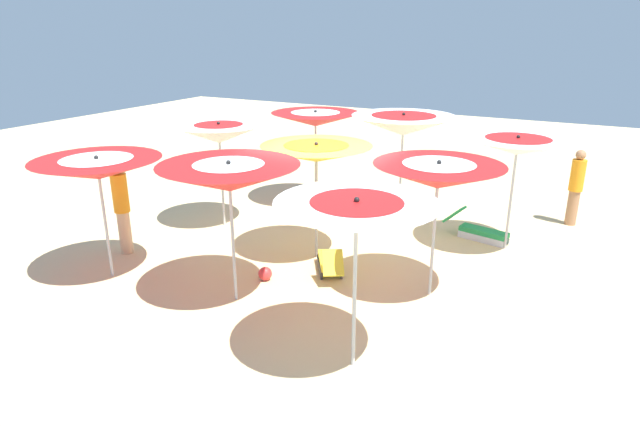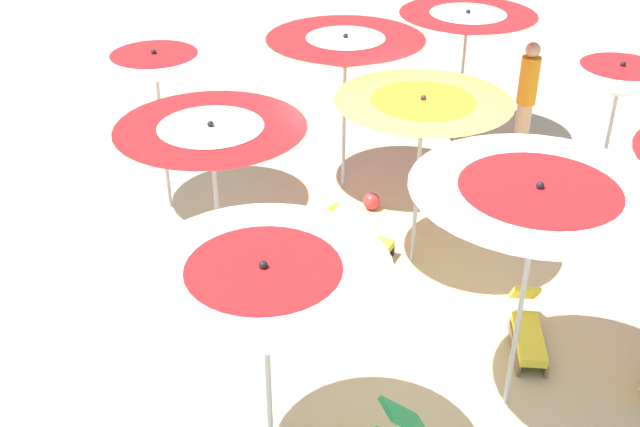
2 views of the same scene
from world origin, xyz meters
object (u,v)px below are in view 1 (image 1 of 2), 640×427
beach_umbrella_2 (98,169)px  beach_ball (265,274)px  beach_umbrella_5 (229,177)px  beach_umbrella_8 (356,216)px  lounger_0 (330,262)px  beach_umbrella_3 (403,125)px  lounger_2 (358,216)px  beachgoer_1 (576,186)px  beach_umbrella_7 (438,176)px  beach_umbrella_0 (315,119)px  beach_umbrella_4 (316,153)px  lounger_3 (347,196)px  beachgoer_0 (122,206)px  lounger_1 (479,230)px  beach_umbrella_6 (517,146)px  beach_umbrella_1 (219,133)px

beach_umbrella_2 → beach_ball: bearing=114.3°
beach_umbrella_5 → beach_umbrella_8: 2.57m
beach_umbrella_5 → lounger_0: size_ratio=1.94×
beach_umbrella_3 → lounger_2: beach_umbrella_3 is taller
beach_umbrella_5 → beachgoer_1: bearing=144.4°
beach_umbrella_7 → lounger_0: size_ratio=1.91×
beach_umbrella_0 → beach_umbrella_4: size_ratio=1.04×
beach_umbrella_8 → lounger_2: size_ratio=2.16×
lounger_0 → beachgoer_1: 6.07m
beach_umbrella_3 → lounger_3: (-0.73, -1.63, -2.04)m
beachgoer_0 → lounger_2: bearing=83.8°
lounger_2 → beach_ball: (3.37, -0.29, -0.07)m
beach_umbrella_0 → beach_umbrella_3: 2.41m
lounger_0 → lounger_1: bearing=-67.3°
lounger_2 → lounger_1: bearing=-45.2°
lounger_2 → beach_ball: lounger_2 is taller
beachgoer_0 → beach_umbrella_2: bearing=-20.4°
beach_umbrella_2 → beach_umbrella_8: (0.43, 4.93, 0.11)m
lounger_3 → beachgoer_0: bearing=49.2°
beach_umbrella_0 → beach_ball: beach_umbrella_0 is taller
beach_umbrella_7 → lounger_2: beach_umbrella_7 is taller
beach_umbrella_0 → lounger_2: size_ratio=2.17×
beach_umbrella_4 → beachgoer_1: size_ratio=1.32×
beach_umbrella_2 → beach_umbrella_7: bearing=110.6°
beachgoer_1 → beach_umbrella_0: bearing=104.9°
beach_ball → beach_umbrella_6: bearing=134.6°
beach_umbrella_0 → lounger_0: bearing=31.8°
lounger_2 → beach_umbrella_6: bearing=-51.5°
beach_umbrella_0 → beach_umbrella_5: beach_umbrella_0 is taller
beach_umbrella_4 → beach_umbrella_5: bearing=-9.2°
beach_ball → lounger_2: bearing=175.1°
beach_umbrella_6 → beach_umbrella_8: 5.13m
lounger_3 → beach_ball: size_ratio=4.78×
beach_ball → lounger_1: bearing=142.1°
beach_umbrella_2 → beach_umbrella_5: size_ratio=0.95×
beach_umbrella_1 → beach_umbrella_4: size_ratio=1.03×
beach_umbrella_8 → beach_ball: (-1.57, -2.41, -1.97)m
lounger_1 → beachgoer_1: 2.58m
beach_umbrella_0 → lounger_0: (3.50, 2.17, -1.91)m
beach_umbrella_6 → beach_umbrella_8: (5.01, -1.08, -0.01)m
beachgoer_0 → beach_ball: 3.22m
beach_umbrella_1 → beach_umbrella_8: 5.90m
lounger_0 → beach_ball: (0.81, -0.87, -0.09)m
beach_umbrella_1 → beach_umbrella_8: beach_umbrella_1 is taller
beach_umbrella_2 → beach_umbrella_1: bearing=176.9°
lounger_1 → beachgoer_0: 7.22m
lounger_2 → beachgoer_0: 5.01m
beach_umbrella_5 → beach_umbrella_8: size_ratio=1.00×
beach_umbrella_4 → beach_umbrella_2: bearing=-48.7°
beachgoer_0 → beach_umbrella_3: bearing=81.6°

